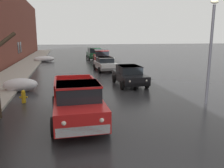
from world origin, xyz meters
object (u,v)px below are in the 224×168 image
Objects in this scene: suv_red_parked_far_down_block at (101,57)px; pickup_truck_red_approaching_near_lane at (77,101)px; suv_green_queued_behind_truck at (94,53)px; fire_hydrant at (23,96)px; street_lamp_post at (211,47)px; sedan_white_parked_kerbside_mid at (105,64)px; sedan_black_parked_kerbside_close at (129,75)px.

pickup_truck_red_approaching_near_lane is at bearing -102.31° from suv_red_parked_far_down_block.
pickup_truck_red_approaching_near_lane is 1.15× the size of suv_red_parked_far_down_block.
suv_green_queued_behind_truck reaches higher than fire_hydrant.
pickup_truck_red_approaching_near_lane is 0.96× the size of street_lamp_post.
suv_red_parked_far_down_block is at bearing 84.28° from sedan_white_parked_kerbside_mid.
sedan_black_parked_kerbside_close is 0.91× the size of suv_green_queued_behind_truck.
street_lamp_post is at bearing -12.79° from fire_hydrant.
suv_red_parked_far_down_block is 6.25× the size of fire_hydrant.
suv_red_parked_far_down_block is 17.81m from fire_hydrant.
pickup_truck_red_approaching_near_lane reaches higher than fire_hydrant.
suv_green_queued_behind_truck is at bearing 87.94° from sedan_white_parked_kerbside_mid.
sedan_black_parked_kerbside_close reaches higher than fire_hydrant.
street_lamp_post reaches higher than sedan_white_parked_kerbside_mid.
suv_green_queued_behind_truck is at bearing 80.77° from pickup_truck_red_approaching_near_lane.
sedan_black_parked_kerbside_close and sedan_white_parked_kerbside_mid have the same top height.
fire_hydrant is (-6.89, -3.27, -0.40)m from sedan_black_parked_kerbside_close.
fire_hydrant is at bearing -107.16° from suv_green_queued_behind_truck.
street_lamp_post is (2.76, -24.29, 2.01)m from suv_green_queued_behind_truck.
suv_green_queued_behind_truck is at bearing 96.48° from street_lamp_post.
suv_green_queued_behind_truck is at bearing 72.84° from fire_hydrant.
fire_hydrant is at bearing -113.14° from suv_red_parked_far_down_block.
suv_red_parked_far_down_block is at bearing 77.69° from pickup_truck_red_approaching_near_lane.
fire_hydrant is 0.13× the size of street_lamp_post.
suv_green_queued_behind_truck reaches higher than sedan_white_parked_kerbside_mid.
suv_red_parked_far_down_block is 5.75m from suv_green_queued_behind_truck.
pickup_truck_red_approaching_near_lane is 4.34m from fire_hydrant.
sedan_white_parked_kerbside_mid is (-0.47, 7.35, -0.00)m from sedan_black_parked_kerbside_close.
suv_red_parked_far_down_block reaches higher than fire_hydrant.
sedan_black_parked_kerbside_close is 7.64m from fire_hydrant.
pickup_truck_red_approaching_near_lane is 7.21× the size of fire_hydrant.
sedan_black_parked_kerbside_close is (4.20, 6.64, -0.13)m from pickup_truck_red_approaching_near_lane.
sedan_white_parked_kerbside_mid is at bearing 75.07° from pickup_truck_red_approaching_near_lane.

